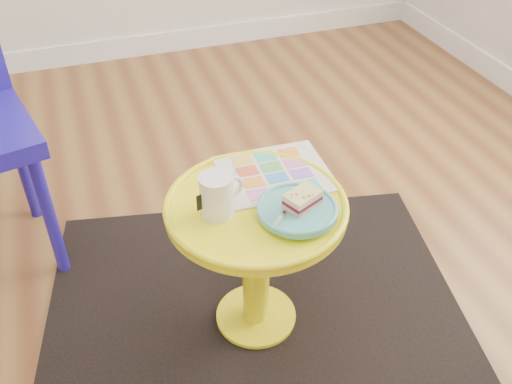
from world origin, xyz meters
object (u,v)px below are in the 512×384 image
object	(u,v)px
side_table	(256,240)
newspaper	(274,173)
mug	(217,194)
plate	(297,210)

from	to	relation	value
side_table	newspaper	size ratio (longest dim) A/B	1.60
mug	plate	size ratio (longest dim) A/B	0.60
newspaper	plate	world-z (taller)	plate
newspaper	plate	bearing A→B (deg)	-90.90
mug	plate	distance (m)	0.21
mug	plate	xyz separation A→B (m)	(0.19, -0.08, -0.04)
side_table	mug	size ratio (longest dim) A/B	3.93
plate	side_table	bearing A→B (deg)	135.55
side_table	plate	bearing A→B (deg)	-44.45
newspaper	mug	distance (m)	0.23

